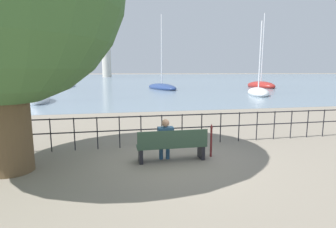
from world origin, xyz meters
The scene contains 13 objects.
ground_plane centered at (0.00, 0.00, 0.00)m, with size 1000.00×1000.00×0.00m, color gray.
harbor_water centered at (0.00, 159.16, 0.00)m, with size 600.00×300.00×0.01m.
park_bench centered at (0.00, -0.06, 0.44)m, with size 1.94×0.45×0.90m.
seated_person_left centered at (-0.17, 0.02, 0.66)m, with size 0.43×0.35×1.19m.
promenade_railing centered at (0.00, 1.54, 0.69)m, with size 14.04×0.04×1.05m.
closed_umbrella centered at (1.20, 0.08, 0.55)m, with size 0.09×0.09×0.99m.
sailboat_0 centered at (21.50, 31.45, 0.34)m, with size 3.09×6.55×11.86m.
sailboat_1 centered at (-9.10, 38.89, 0.29)m, with size 2.38×8.11×10.92m.
sailboat_2 centered at (13.85, 19.13, 0.27)m, with size 4.19×6.40×8.12m.
sailboat_3 centered at (-7.76, 16.69, 0.41)m, with size 2.71×5.95×11.79m.
sailboat_4 centered at (5.27, 31.04, 0.27)m, with size 4.37×8.76×10.86m.
sailboat_5 centered at (-15.39, 29.36, 0.35)m, with size 2.86×6.25×9.29m.
harbor_lighthouse centered at (-5.06, 127.81, 13.18)m, with size 4.35×4.35×28.35m.
Camera 1 is at (-1.51, -6.92, 2.45)m, focal length 28.00 mm.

